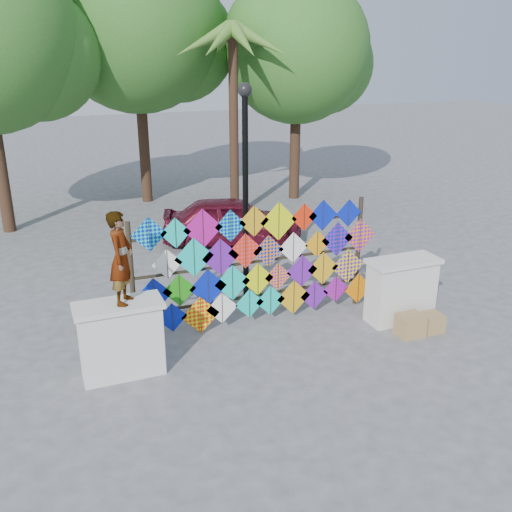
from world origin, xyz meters
The scene contains 12 objects.
ground centered at (0.00, 0.00, 0.00)m, with size 80.00×80.00×0.00m, color gray.
parapet_left centered at (-2.70, -0.20, 0.65)m, with size 1.40×0.65×1.28m.
parapet_right centered at (2.70, -0.20, 0.65)m, with size 1.40×0.65×1.28m.
kite_rack centered at (0.09, 0.72, 1.22)m, with size 4.96×0.24×2.41m.
tree_mid centered at (0.11, 11.03, 5.77)m, with size 6.30×5.60×8.61m.
tree_east centered at (5.09, 9.53, 4.99)m, with size 5.40×4.80×7.42m.
palm_tree centered at (2.20, 8.00, 4.95)m, with size 3.62×3.62×5.83m.
vendor_woman centered at (-2.59, -0.20, 2.03)m, with size 0.55×0.36×1.50m, color #99999E.
sedan centered at (1.24, 5.51, 0.64)m, with size 1.52×3.78×1.29m, color maroon.
lamppost centered at (0.30, 2.00, 2.69)m, with size 0.28×0.28×4.46m.
cardboard_box_near centered at (2.50, -0.82, 0.21)m, with size 0.47×0.41×0.41m, color #AA7F52.
cardboard_box_far centered at (2.98, -0.83, 0.17)m, with size 0.42×0.38×0.35m, color #AA7F52.
Camera 1 is at (-3.71, -8.62, 5.06)m, focal length 40.00 mm.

